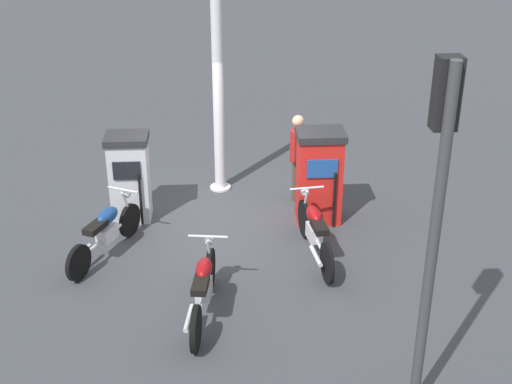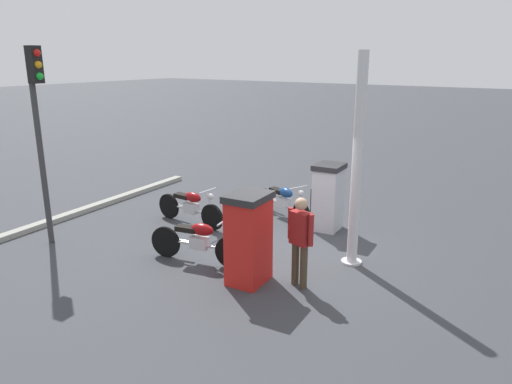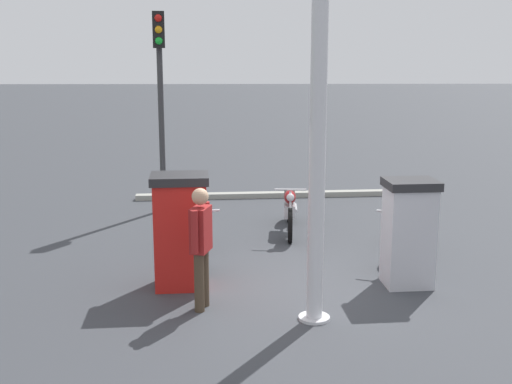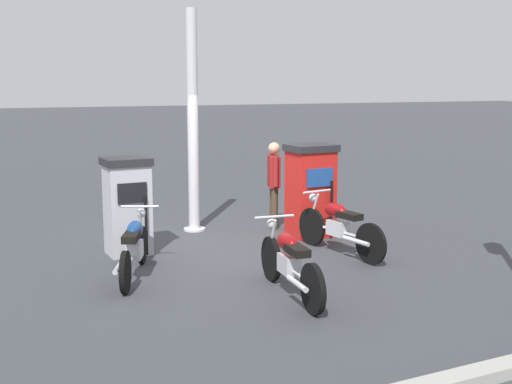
# 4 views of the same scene
# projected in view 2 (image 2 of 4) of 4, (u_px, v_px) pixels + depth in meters

# --- Properties ---
(ground_plane) EXTENTS (120.00, 120.00, 0.00)m
(ground_plane) POSITION_uv_depth(u_px,v_px,m) (287.00, 250.00, 9.98)
(ground_plane) COLOR #383A3F
(fuel_pump_near) EXTENTS (0.67, 0.77, 1.56)m
(fuel_pump_near) POSITION_uv_depth(u_px,v_px,m) (328.00, 197.00, 11.01)
(fuel_pump_near) COLOR silver
(fuel_pump_near) RESTS_ON ground
(fuel_pump_far) EXTENTS (0.70, 0.86, 1.65)m
(fuel_pump_far) POSITION_uv_depth(u_px,v_px,m) (248.00, 238.00, 8.38)
(fuel_pump_far) COLOR red
(fuel_pump_far) RESTS_ON ground
(motorcycle_near_pump) EXTENTS (1.92, 0.92, 0.92)m
(motorcycle_near_pump) POSITION_uv_depth(u_px,v_px,m) (283.00, 200.00, 11.92)
(motorcycle_near_pump) COLOR black
(motorcycle_near_pump) RESTS_ON ground
(motorcycle_far_pump) EXTENTS (2.04, 0.62, 0.96)m
(motorcycle_far_pump) POSITION_uv_depth(u_px,v_px,m) (199.00, 240.00, 9.26)
(motorcycle_far_pump) COLOR black
(motorcycle_far_pump) RESTS_ON ground
(motorcycle_extra) EXTENTS (2.06, 0.56, 0.95)m
(motorcycle_extra) POSITION_uv_depth(u_px,v_px,m) (191.00, 206.00, 11.42)
(motorcycle_extra) COLOR black
(motorcycle_extra) RESTS_ON ground
(attendant_person) EXTENTS (0.57, 0.29, 1.62)m
(attendant_person) POSITION_uv_depth(u_px,v_px,m) (300.00, 237.00, 8.18)
(attendant_person) COLOR #473828
(attendant_person) RESTS_ON ground
(roadside_traffic_light) EXTENTS (0.39, 0.26, 4.11)m
(roadside_traffic_light) POSITION_uv_depth(u_px,v_px,m) (38.00, 114.00, 9.63)
(roadside_traffic_light) COLOR #38383A
(roadside_traffic_light) RESTS_ON ground
(canopy_support_pole) EXTENTS (0.40, 0.40, 4.02)m
(canopy_support_pole) POSITION_uv_depth(u_px,v_px,m) (357.00, 167.00, 8.86)
(canopy_support_pole) COLOR silver
(canopy_support_pole) RESTS_ON ground
(road_edge_kerb) EXTENTS (0.68, 6.42, 0.12)m
(road_edge_kerb) POSITION_uv_depth(u_px,v_px,m) (105.00, 203.00, 13.00)
(road_edge_kerb) COLOR #9E9E93
(road_edge_kerb) RESTS_ON ground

